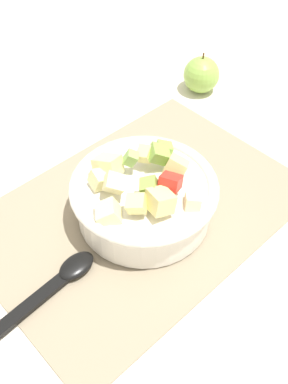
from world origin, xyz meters
The scene contains 5 objects.
ground_plane centered at (0.00, 0.00, 0.00)m, with size 2.40×2.40×0.00m, color silver.
placemat centered at (0.00, 0.00, 0.00)m, with size 0.50×0.35×0.01m, color gray.
salad_bowl centered at (-0.01, -0.01, 0.05)m, with size 0.22×0.22×0.11m.
serving_spoon centered at (-0.19, -0.03, 0.01)m, with size 0.23×0.04×0.01m.
whole_apple centered at (0.32, 0.16, 0.04)m, with size 0.07×0.07×0.09m.
Camera 1 is at (-0.32, -0.34, 0.54)m, focal length 41.67 mm.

